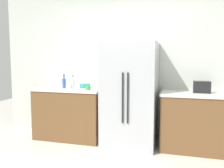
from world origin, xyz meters
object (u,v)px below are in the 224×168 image
object	(u,v)px
toaster	(202,87)
cup_a	(88,88)
refrigerator	(130,95)
bottle_a	(73,83)
bottle_b	(64,83)
bowl_a	(85,86)

from	to	relation	value
toaster	cup_a	size ratio (longest dim) A/B	3.11
refrigerator	bottle_a	world-z (taller)	refrigerator
refrigerator	cup_a	bearing A→B (deg)	-173.67
refrigerator	bottle_b	size ratio (longest dim) A/B	6.85
refrigerator	bowl_a	bearing A→B (deg)	168.25
toaster	bottle_b	world-z (taller)	bottle_b
toaster	bottle_a	size ratio (longest dim) A/B	1.16
refrigerator	cup_a	world-z (taller)	refrigerator
bowl_a	bottle_a	bearing A→B (deg)	-172.69
toaster	bowl_a	xyz separation A→B (m)	(-2.01, 0.09, -0.06)
cup_a	bowl_a	bearing A→B (deg)	121.56
refrigerator	toaster	bearing A→B (deg)	4.68
toaster	bowl_a	bearing A→B (deg)	177.43
refrigerator	bottle_a	bearing A→B (deg)	172.12
refrigerator	bowl_a	size ratio (longest dim) A/B	8.93
bowl_a	cup_a	bearing A→B (deg)	-58.44
cup_a	refrigerator	bearing A→B (deg)	6.33
toaster	bowl_a	size ratio (longest dim) A/B	1.33
bottle_b	bowl_a	bearing A→B (deg)	25.12
toaster	bottle_a	xyz separation A→B (m)	(-2.24, 0.06, -0.00)
bottle_a	cup_a	size ratio (longest dim) A/B	2.69
refrigerator	bottle_a	size ratio (longest dim) A/B	7.79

